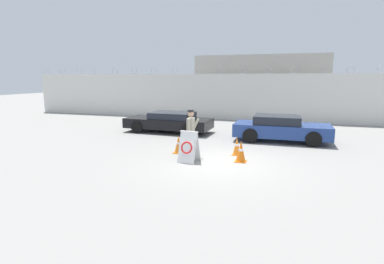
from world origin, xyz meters
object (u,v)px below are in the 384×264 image
object	(u,v)px
traffic_cone_near	(179,145)
traffic_cone_far	(237,146)
parked_car_front_coupe	(169,122)
parked_car_rear_sedan	(280,128)
traffic_cone_mid	(241,151)
security_guard	(191,131)
barricade_sign	(189,147)

from	to	relation	value
traffic_cone_near	traffic_cone_far	world-z (taller)	traffic_cone_far
parked_car_front_coupe	parked_car_rear_sedan	xyz separation A→B (m)	(5.89, -0.65, 0.04)
traffic_cone_mid	traffic_cone_far	xyz separation A→B (m)	(-0.29, 0.89, -0.03)
traffic_cone_far	parked_car_front_coupe	world-z (taller)	parked_car_front_coupe
traffic_cone_near	security_guard	bearing A→B (deg)	-35.60
security_guard	traffic_cone_mid	distance (m)	1.99
security_guard	parked_car_rear_sedan	bearing A→B (deg)	-42.17
security_guard	parked_car_rear_sedan	world-z (taller)	security_guard
traffic_cone_near	traffic_cone_far	size ratio (longest dim) A/B	1.00
parked_car_front_coupe	parked_car_rear_sedan	size ratio (longest dim) A/B	1.09
traffic_cone_near	parked_car_front_coupe	xyz separation A→B (m)	(-2.09, 4.23, 0.24)
security_guard	traffic_cone_far	world-z (taller)	security_guard
traffic_cone_near	parked_car_rear_sedan	distance (m)	5.23
traffic_cone_near	traffic_cone_mid	size ratio (longest dim) A/B	0.92
barricade_sign	traffic_cone_mid	xyz separation A→B (m)	(1.77, 0.59, -0.18)
barricade_sign	traffic_cone_mid	size ratio (longest dim) A/B	1.48
traffic_cone_mid	parked_car_front_coupe	size ratio (longest dim) A/B	0.16
parked_car_front_coupe	traffic_cone_far	bearing A→B (deg)	140.48
traffic_cone_mid	traffic_cone_near	bearing A→B (deg)	168.68
traffic_cone_mid	parked_car_rear_sedan	world-z (taller)	parked_car_rear_sedan
traffic_cone_mid	parked_car_front_coupe	world-z (taller)	parked_car_front_coupe
traffic_cone_near	parked_car_front_coupe	distance (m)	4.72
traffic_cone_mid	barricade_sign	bearing A→B (deg)	-161.66
parked_car_rear_sedan	parked_car_front_coupe	bearing A→B (deg)	173.47
barricade_sign	parked_car_rear_sedan	size ratio (longest dim) A/B	0.26
traffic_cone_mid	parked_car_rear_sedan	distance (m)	4.29
barricade_sign	traffic_cone_near	bearing A→B (deg)	133.47
barricade_sign	traffic_cone_mid	world-z (taller)	barricade_sign
traffic_cone_mid	traffic_cone_far	size ratio (longest dim) A/B	1.09
barricade_sign	security_guard	xyz separation A→B (m)	(-0.11, 0.62, 0.45)
traffic_cone_far	barricade_sign	bearing A→B (deg)	-135.12
parked_car_rear_sedan	traffic_cone_far	bearing A→B (deg)	-115.94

